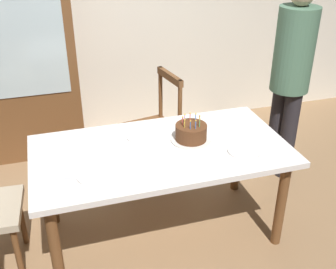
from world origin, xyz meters
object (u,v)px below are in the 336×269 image
at_px(dining_table, 161,159).
at_px(plate_near_celebrant, 95,175).
at_px(china_cabinet, 13,60).
at_px(plate_near_guest, 244,151).
at_px(chair_spindle_back, 153,130).
at_px(person_guest, 291,73).
at_px(birthday_cake, 191,133).
at_px(plate_far_side, 141,136).

xyz_separation_m(dining_table, plate_near_celebrant, (-0.48, -0.20, 0.09)).
relative_size(dining_table, china_cabinet, 0.91).
bearing_deg(plate_near_guest, china_cabinet, 129.79).
relative_size(plate_near_celebrant, china_cabinet, 0.12).
xyz_separation_m(chair_spindle_back, person_guest, (1.11, -0.30, 0.51)).
bearing_deg(birthday_cake, person_guest, 23.06).
xyz_separation_m(plate_far_side, person_guest, (1.35, 0.28, 0.23)).
height_order(plate_near_celebrant, plate_far_side, same).
relative_size(plate_far_side, china_cabinet, 0.12).
bearing_deg(plate_far_side, plate_near_celebrant, -133.73).
distance_m(plate_near_guest, person_guest, 1.03).
bearing_deg(person_guest, plate_near_guest, -137.15).
distance_m(plate_near_guest, china_cabinet, 2.30).
distance_m(plate_near_guest, chair_spindle_back, 1.09).
bearing_deg(birthday_cake, plate_near_guest, -40.49).
distance_m(dining_table, plate_far_side, 0.24).
bearing_deg(plate_near_guest, plate_far_side, 146.10).
height_order(plate_far_side, china_cabinet, china_cabinet).
bearing_deg(chair_spindle_back, plate_near_guest, -69.19).
bearing_deg(birthday_cake, dining_table, -169.32).
distance_m(birthday_cake, plate_near_celebrant, 0.75).
distance_m(chair_spindle_back, china_cabinet, 1.43).
bearing_deg(plate_near_celebrant, birthday_cake, 19.28).
xyz_separation_m(plate_near_guest, person_guest, (0.74, 0.68, 0.23)).
relative_size(birthday_cake, plate_far_side, 1.27).
height_order(plate_near_guest, china_cabinet, china_cabinet).
relative_size(birthday_cake, plate_near_guest, 1.27).
xyz_separation_m(birthday_cake, plate_near_guest, (0.29, -0.25, -0.05)).
bearing_deg(dining_table, person_guest, 20.92).
height_order(dining_table, plate_near_guest, plate_near_guest).
bearing_deg(birthday_cake, plate_near_celebrant, -160.72).
bearing_deg(plate_far_side, birthday_cake, -26.83).
height_order(dining_table, birthday_cake, birthday_cake).
height_order(plate_near_celebrant, plate_near_guest, same).
distance_m(dining_table, person_guest, 1.39).
distance_m(chair_spindle_back, person_guest, 1.26).
bearing_deg(china_cabinet, plate_near_guest, -50.21).
height_order(birthday_cake, person_guest, person_guest).
height_order(plate_near_celebrant, chair_spindle_back, chair_spindle_back).
bearing_deg(china_cabinet, birthday_cake, -52.13).
height_order(dining_table, plate_near_celebrant, plate_near_celebrant).
bearing_deg(plate_near_celebrant, dining_table, 23.15).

